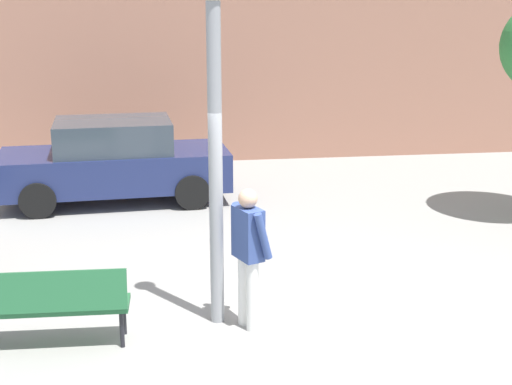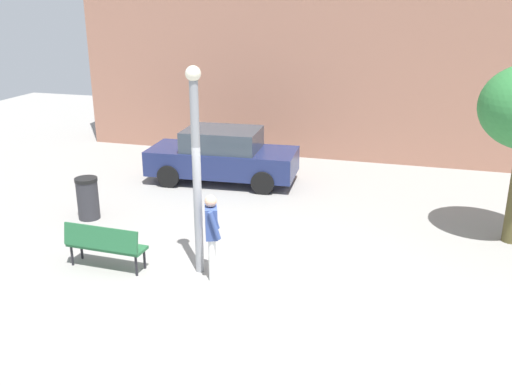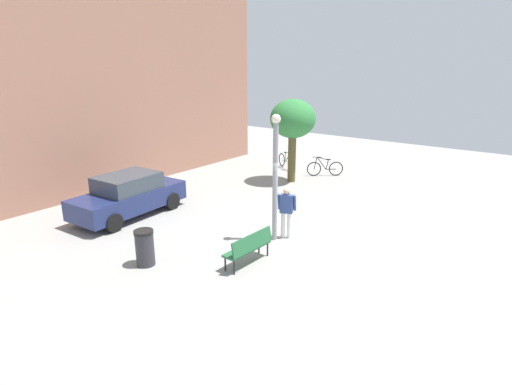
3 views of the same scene
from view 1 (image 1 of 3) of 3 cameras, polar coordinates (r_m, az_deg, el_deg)
name	(u,v)px [view 1 (image 1 of 3)]	position (r m, az deg, el deg)	size (l,w,h in m)	color
ground_plane	(307,325)	(8.59, 4.04, -10.49)	(36.00, 36.00, 0.00)	gray
lamppost	(215,138)	(8.01, -3.27, 4.37)	(0.28, 0.28, 3.95)	gray
person_by_lamppost	(248,249)	(8.18, -0.61, -4.48)	(0.44, 0.63, 1.67)	white
park_bench	(54,301)	(8.16, -15.77, -8.30)	(1.62, 0.53, 0.92)	#236038
parked_car_navy	(115,161)	(13.65, -11.18, 2.46)	(4.30, 2.03, 1.55)	navy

